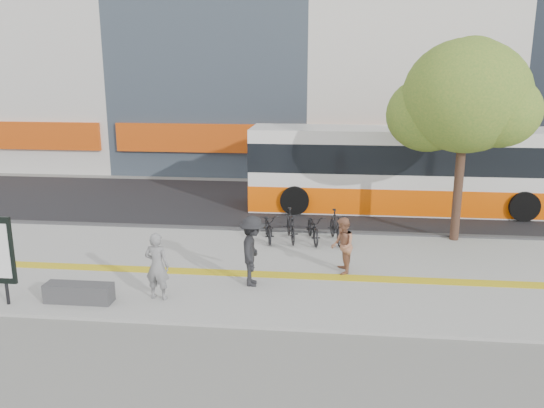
# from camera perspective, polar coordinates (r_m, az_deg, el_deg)

# --- Properties ---
(ground) EXTENTS (120.00, 120.00, 0.00)m
(ground) POSITION_cam_1_polar(r_m,az_deg,el_deg) (14.21, -7.50, -8.76)
(ground) COLOR slate
(ground) RESTS_ON ground
(sidewalk) EXTENTS (40.00, 7.00, 0.08)m
(sidewalk) POSITION_cam_1_polar(r_m,az_deg,el_deg) (15.55, -6.20, -6.50)
(sidewalk) COLOR gray
(sidewalk) RESTS_ON ground
(tactile_strip) EXTENTS (40.00, 0.45, 0.01)m
(tactile_strip) POSITION_cam_1_polar(r_m,az_deg,el_deg) (15.08, -6.61, -7.00)
(tactile_strip) COLOR gold
(tactile_strip) RESTS_ON sidewalk
(street) EXTENTS (40.00, 8.00, 0.06)m
(street) POSITION_cam_1_polar(r_m,az_deg,el_deg) (22.61, -2.16, 0.16)
(street) COLOR black
(street) RESTS_ON ground
(curb) EXTENTS (40.00, 0.25, 0.14)m
(curb) POSITION_cam_1_polar(r_m,az_deg,el_deg) (18.79, -3.94, -2.67)
(curb) COLOR #323234
(curb) RESTS_ON ground
(bench) EXTENTS (1.60, 0.45, 0.45)m
(bench) POSITION_cam_1_polar(r_m,az_deg,el_deg) (13.90, -19.32, -8.66)
(bench) COLOR #323234
(bench) RESTS_ON sidewalk
(signboard) EXTENTS (0.55, 0.10, 2.20)m
(signboard) POSITION_cam_1_polar(r_m,az_deg,el_deg) (14.06, -26.12, -4.46)
(signboard) COLOR black
(signboard) RESTS_ON sidewalk
(street_tree) EXTENTS (4.40, 3.80, 6.31)m
(street_tree) POSITION_cam_1_polar(r_m,az_deg,el_deg) (17.98, 19.23, 10.24)
(street_tree) COLOR #332017
(street_tree) RESTS_ON sidewalk
(bus) EXTENTS (11.76, 2.79, 3.13)m
(bus) POSITION_cam_1_polar(r_m,az_deg,el_deg) (21.74, 13.50, 3.26)
(bus) COLOR silver
(bus) RESTS_ON street
(bicycle_row) EXTENTS (3.01, 1.82, 1.01)m
(bicycle_row) POSITION_cam_1_polar(r_m,az_deg,el_deg) (17.44, 3.02, -2.33)
(bicycle_row) COLOR black
(bicycle_row) RESTS_ON sidewalk
(seated_woman) EXTENTS (0.65, 0.47, 1.64)m
(seated_woman) POSITION_cam_1_polar(r_m,az_deg,el_deg) (13.37, -11.79, -6.29)
(seated_woman) COLOR black
(seated_woman) RESTS_ON sidewalk
(pedestrian_tan) EXTENTS (0.64, 0.79, 1.52)m
(pedestrian_tan) POSITION_cam_1_polar(r_m,az_deg,el_deg) (14.82, 7.29, -4.30)
(pedestrian_tan) COLOR #996247
(pedestrian_tan) RESTS_ON sidewalk
(pedestrian_dark) EXTENTS (0.74, 1.20, 1.80)m
(pedestrian_dark) POSITION_cam_1_polar(r_m,az_deg,el_deg) (13.89, -2.04, -4.88)
(pedestrian_dark) COLOR black
(pedestrian_dark) RESTS_ON sidewalk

